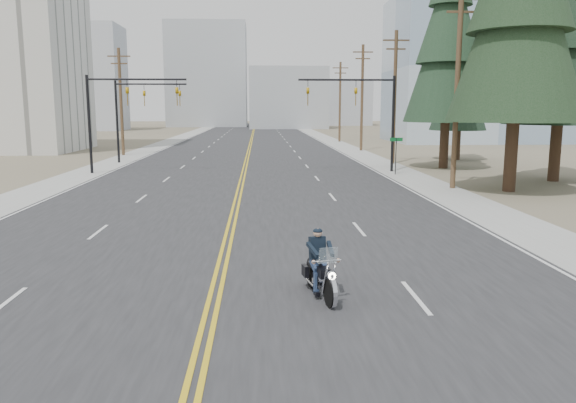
# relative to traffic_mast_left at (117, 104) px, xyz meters

# --- Properties ---
(ground_plane) EXTENTS (400.00, 400.00, 0.00)m
(ground_plane) POSITION_rel_traffic_mast_left_xyz_m (8.98, -32.00, -4.94)
(ground_plane) COLOR #776D56
(ground_plane) RESTS_ON ground
(road) EXTENTS (20.00, 200.00, 0.01)m
(road) POSITION_rel_traffic_mast_left_xyz_m (8.98, 38.00, -4.93)
(road) COLOR #303033
(road) RESTS_ON ground
(sidewalk_left) EXTENTS (3.00, 200.00, 0.01)m
(sidewalk_left) POSITION_rel_traffic_mast_left_xyz_m (-2.52, 38.00, -4.93)
(sidewalk_left) COLOR #A5A5A0
(sidewalk_left) RESTS_ON ground
(sidewalk_right) EXTENTS (3.00, 200.00, 0.01)m
(sidewalk_right) POSITION_rel_traffic_mast_left_xyz_m (20.48, 38.00, -4.93)
(sidewalk_right) COLOR #A5A5A0
(sidewalk_right) RESTS_ON ground
(traffic_mast_left) EXTENTS (7.10, 0.26, 7.00)m
(traffic_mast_left) POSITION_rel_traffic_mast_left_xyz_m (0.00, 0.00, 0.00)
(traffic_mast_left) COLOR black
(traffic_mast_left) RESTS_ON ground
(traffic_mast_right) EXTENTS (7.10, 0.26, 7.00)m
(traffic_mast_right) POSITION_rel_traffic_mast_left_xyz_m (17.95, 0.00, 0.00)
(traffic_mast_right) COLOR black
(traffic_mast_right) RESTS_ON ground
(traffic_mast_far) EXTENTS (6.10, 0.26, 7.00)m
(traffic_mast_far) POSITION_rel_traffic_mast_left_xyz_m (-0.33, 8.00, -0.06)
(traffic_mast_far) COLOR black
(traffic_mast_far) RESTS_ON ground
(street_sign) EXTENTS (0.90, 0.06, 2.62)m
(street_sign) POSITION_rel_traffic_mast_left_xyz_m (19.78, -2.00, -3.13)
(street_sign) COLOR black
(street_sign) RESTS_ON ground
(utility_pole_b) EXTENTS (2.20, 0.30, 11.50)m
(utility_pole_b) POSITION_rel_traffic_mast_left_xyz_m (21.48, -9.00, 1.05)
(utility_pole_b) COLOR brown
(utility_pole_b) RESTS_ON ground
(utility_pole_c) EXTENTS (2.20, 0.30, 11.00)m
(utility_pole_c) POSITION_rel_traffic_mast_left_xyz_m (21.48, 6.00, 0.79)
(utility_pole_c) COLOR brown
(utility_pole_c) RESTS_ON ground
(utility_pole_d) EXTENTS (2.20, 0.30, 11.50)m
(utility_pole_d) POSITION_rel_traffic_mast_left_xyz_m (21.48, 21.00, 1.05)
(utility_pole_d) COLOR brown
(utility_pole_d) RESTS_ON ground
(utility_pole_e) EXTENTS (2.20, 0.30, 11.00)m
(utility_pole_e) POSITION_rel_traffic_mast_left_xyz_m (21.48, 38.00, 0.79)
(utility_pole_e) COLOR brown
(utility_pole_e) RESTS_ON ground
(utility_pole_left) EXTENTS (2.20, 0.30, 10.50)m
(utility_pole_left) POSITION_rel_traffic_mast_left_xyz_m (-3.52, 16.00, 0.54)
(utility_pole_left) COLOR brown
(utility_pole_left) RESTS_ON ground
(glass_building) EXTENTS (24.00, 16.00, 20.00)m
(glass_building) POSITION_rel_traffic_mast_left_xyz_m (40.98, 38.00, 5.06)
(glass_building) COLOR #9EB5CC
(glass_building) RESTS_ON ground
(haze_bldg_a) EXTENTS (14.00, 12.00, 22.00)m
(haze_bldg_a) POSITION_rel_traffic_mast_left_xyz_m (-26.02, 83.00, 6.06)
(haze_bldg_a) COLOR #B7BCC6
(haze_bldg_a) RESTS_ON ground
(haze_bldg_b) EXTENTS (18.00, 14.00, 14.00)m
(haze_bldg_b) POSITION_rel_traffic_mast_left_xyz_m (16.98, 93.00, 2.06)
(haze_bldg_b) COLOR #ADB2B7
(haze_bldg_b) RESTS_ON ground
(haze_bldg_c) EXTENTS (16.00, 12.00, 18.00)m
(haze_bldg_c) POSITION_rel_traffic_mast_left_xyz_m (48.98, 78.00, 4.06)
(haze_bldg_c) COLOR #B7BCC6
(haze_bldg_c) RESTS_ON ground
(haze_bldg_d) EXTENTS (20.00, 15.00, 26.00)m
(haze_bldg_d) POSITION_rel_traffic_mast_left_xyz_m (-3.02, 108.00, 8.06)
(haze_bldg_d) COLOR #ADB2B7
(haze_bldg_d) RESTS_ON ground
(haze_bldg_e) EXTENTS (14.00, 14.00, 12.00)m
(haze_bldg_e) POSITION_rel_traffic_mast_left_xyz_m (33.98, 118.00, 1.06)
(haze_bldg_e) COLOR #B7BCC6
(haze_bldg_e) RESTS_ON ground
(haze_bldg_f) EXTENTS (12.00, 12.00, 16.00)m
(haze_bldg_f) POSITION_rel_traffic_mast_left_xyz_m (-41.02, 98.00, 3.06)
(haze_bldg_f) COLOR #ADB2B7
(haze_bldg_f) RESTS_ON ground
(motorcyclist) EXTENTS (1.33, 2.31, 1.70)m
(motorcyclist) POSITION_rel_traffic_mast_left_xyz_m (11.62, -27.79, -4.09)
(motorcyclist) COLOR black
(motorcyclist) RESTS_ON ground
(conifer_mid) EXTENTS (6.87, 6.87, 18.32)m
(conifer_mid) POSITION_rel_traffic_mast_left_xyz_m (29.18, -5.95, 5.58)
(conifer_mid) COLOR #382619
(conifer_mid) RESTS_ON ground
(conifer_tall) EXTENTS (6.52, 6.52, 18.12)m
(conifer_tall) POSITION_rel_traffic_mast_left_xyz_m (24.64, 2.28, 5.47)
(conifer_tall) COLOR #382619
(conifer_tall) RESTS_ON ground
(conifer_far) EXTENTS (5.06, 5.06, 13.55)m
(conifer_far) POSITION_rel_traffic_mast_left_xyz_m (28.20, 9.51, 2.84)
(conifer_far) COLOR #382619
(conifer_far) RESTS_ON ground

